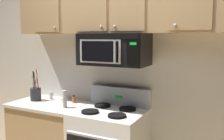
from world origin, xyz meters
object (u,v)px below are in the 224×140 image
at_px(salt_shaker, 51,96).
at_px(pepper_mill, 65,99).
at_px(spice_jar, 74,99).
at_px(utensil_crock_charcoal, 36,93).
at_px(over_range_microwave, 114,49).

xyz_separation_m(salt_shaker, pepper_mill, (0.41, -0.25, 0.05)).
relative_size(pepper_mill, spice_jar, 2.11).
bearing_deg(salt_shaker, utensil_crock_charcoal, -133.87).
distance_m(utensil_crock_charcoal, spice_jar, 0.52).
bearing_deg(utensil_crock_charcoal, salt_shaker, 46.13).
bearing_deg(pepper_mill, spice_jar, 99.04).
height_order(pepper_mill, spice_jar, pepper_mill).
bearing_deg(spice_jar, over_range_microwave, -2.07).
height_order(salt_shaker, spice_jar, same).
relative_size(utensil_crock_charcoal, pepper_mill, 2.03).
height_order(over_range_microwave, pepper_mill, over_range_microwave).
distance_m(salt_shaker, pepper_mill, 0.48).
xyz_separation_m(utensil_crock_charcoal, salt_shaker, (0.14, 0.14, -0.06)).
bearing_deg(pepper_mill, utensil_crock_charcoal, 168.29).
xyz_separation_m(utensil_crock_charcoal, pepper_mill, (0.54, -0.11, -0.00)).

